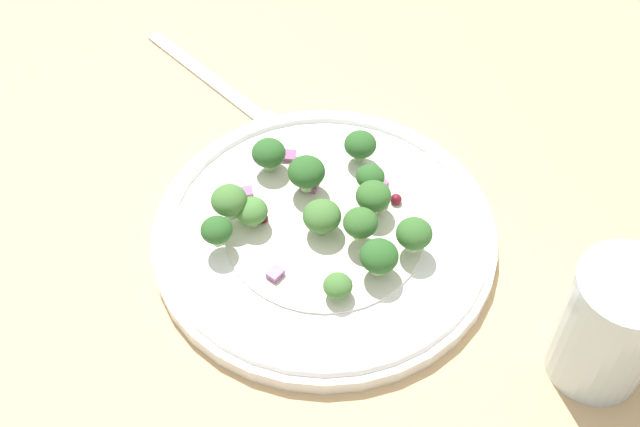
{
  "coord_description": "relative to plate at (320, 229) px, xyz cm",
  "views": [
    {
      "loc": [
        26.73,
        -24.04,
        49.42
      ],
      "look_at": [
        -0.47,
        2.72,
        2.7
      ],
      "focal_mm": 46.75,
      "sensor_mm": 36.0,
      "label": 1
    }
  ],
  "objects": [
    {
      "name": "broccoli_floret_8",
      "position": [
        0.05,
        4.77,
        2.43
      ],
      "size": [
        2.14,
        2.14,
        2.17
      ],
      "color": "#9EC684",
      "rests_on": "plate"
    },
    {
      "name": "broccoli_floret_12",
      "position": [
        -4.92,
        -4.35,
        2.73
      ],
      "size": [
        2.64,
        2.64,
        2.67
      ],
      "color": "#8EB77A",
      "rests_on": "plate"
    },
    {
      "name": "broccoli_floret_11",
      "position": [
        3.07,
        0.99,
        2.58
      ],
      "size": [
        2.49,
        2.49,
        2.52
      ],
      "color": "#ADD18E",
      "rests_on": "plate"
    },
    {
      "name": "broccoli_floret_2",
      "position": [
        -0.01,
        -0.26,
        2.1
      ],
      "size": [
        2.79,
        2.79,
        2.83
      ],
      "color": "#8EB77A",
      "rests_on": "plate"
    },
    {
      "name": "broccoli_floret_6",
      "position": [
        -2.45,
        6.78,
        2.22
      ],
      "size": [
        2.5,
        2.5,
        2.54
      ],
      "color": "#8EB77A",
      "rests_on": "plate"
    },
    {
      "name": "ground_plane",
      "position": [
        0.47,
        -2.72,
        -1.86
      ],
      "size": [
        180.0,
        180.0,
        2.0
      ],
      "primitive_type": "cube",
      "color": "tan"
    },
    {
      "name": "onion_bit_2",
      "position": [
        4.87,
        -2.81,
        0.65
      ],
      "size": [
        1.34,
        1.29,
        0.6
      ],
      "primitive_type": "cube",
      "rotation": [
        0.0,
        0.0,
        0.23
      ],
      "color": "#934C84",
      "rests_on": "plate"
    },
    {
      "name": "broccoli_floret_1",
      "position": [
        5.25,
        -3.48,
        1.58
      ],
      "size": [
        2.01,
        2.01,
        2.03
      ],
      "color": "#ADD18E",
      "rests_on": "plate"
    },
    {
      "name": "onion_bit_5",
      "position": [
        1.08,
        -5.45,
        0.83
      ],
      "size": [
        1.02,
        1.18,
        0.48
      ],
      "primitive_type": "cube",
      "rotation": [
        0.0,
        0.0,
        0.12
      ],
      "color": "#A35B93",
      "rests_on": "plate"
    },
    {
      "name": "dressing_pool",
      "position": [
        -0.0,
        -0.0,
        0.44
      ],
      "size": [
        14.74,
        14.74,
        0.2
      ],
      "primitive_type": "cylinder",
      "color": "white",
      "rests_on": "plate"
    },
    {
      "name": "broccoli_floret_4",
      "position": [
        6.3,
        3.08,
        2.4
      ],
      "size": [
        2.59,
        2.59,
        2.62
      ],
      "color": "#ADD18E",
      "rests_on": "plate"
    },
    {
      "name": "cranberry_0",
      "position": [
        -3.29,
        -2.28,
        0.78
      ],
      "size": [
        0.84,
        0.84,
        0.84
      ],
      "primitive_type": "sphere",
      "color": "#4C0A14",
      "rests_on": "plate"
    },
    {
      "name": "broccoli_floret_5",
      "position": [
        -6.78,
        1.16,
        2.18
      ],
      "size": [
        2.61,
        2.61,
        2.64
      ],
      "color": "#9EC684",
      "rests_on": "plate"
    },
    {
      "name": "onion_bit_1",
      "position": [
        0.26,
        5.8,
        0.83
      ],
      "size": [
        1.25,
        1.38,
        0.53
      ],
      "primitive_type": "cube",
      "rotation": [
        0.0,
        0.0,
        1.39
      ],
      "color": "#A35B93",
      "rests_on": "plate"
    },
    {
      "name": "broccoli_floret_9",
      "position": [
        -3.14,
        1.67,
        2.51
      ],
      "size": [
        2.8,
        2.8,
        2.84
      ],
      "color": "#ADD18E",
      "rests_on": "plate"
    },
    {
      "name": "broccoli_floret_3",
      "position": [
        -3.66,
        -6.63,
        2.44
      ],
      "size": [
        2.27,
        2.27,
        2.3
      ],
      "color": "#ADD18E",
      "rests_on": "plate"
    },
    {
      "name": "cranberry_2",
      "position": [
        2.47,
        5.59,
        0.87
      ],
      "size": [
        0.85,
        0.85,
        0.85
      ],
      "primitive_type": "sphere",
      "color": "maroon",
      "rests_on": "plate"
    },
    {
      "name": "onion_bit_0",
      "position": [
        -6.61,
        2.92,
        0.79
      ],
      "size": [
        1.67,
        1.64,
        0.33
      ],
      "primitive_type": "cube",
      "rotation": [
        0.0,
        0.0,
        2.27
      ],
      "color": "#934C84",
      "rests_on": "plate"
    },
    {
      "name": "onion_bit_4",
      "position": [
        -5.78,
        -2.17,
        1.09
      ],
      "size": [
        1.36,
        1.41,
        0.54
      ],
      "primitive_type": "cube",
      "rotation": [
        0.0,
        0.0,
        1.01
      ],
      "color": "#934C84",
      "rests_on": "plate"
    },
    {
      "name": "fork",
      "position": [
        -17.05,
        5.3,
        -0.61
      ],
      "size": [
        18.62,
        2.45,
        0.5
      ],
      "color": "silver",
      "rests_on": "ground_plane"
    },
    {
      "name": "broccoli_floret_7",
      "position": [
        5.91,
        -0.11,
        2.41
      ],
      "size": [
        2.69,
        2.69,
        2.73
      ],
      "color": "#ADD18E",
      "rests_on": "plate"
    },
    {
      "name": "onion_bit_3",
      "position": [
        -3.24,
        2.05,
        0.68
      ],
      "size": [
        1.76,
        1.81,
        0.58
      ],
      "primitive_type": "cube",
      "rotation": [
        0.0,
        0.0,
        2.14
      ],
      "color": "#934C84",
      "rests_on": "plate"
    },
    {
      "name": "broccoli_floret_0",
      "position": [
        -3.52,
        -3.49,
        1.98
      ],
      "size": [
        2.37,
        2.37,
        2.39
      ],
      "color": "#9EC684",
      "rests_on": "plate"
    },
    {
      "name": "plate",
      "position": [
        0.0,
        0.0,
        0.0
      ],
      "size": [
        25.41,
        25.41,
        1.7
      ],
      "color": "white",
      "rests_on": "ground_plane"
    },
    {
      "name": "broccoli_floret_10",
      "position": [
        1.88,
        3.63,
        2.31
      ],
      "size": [
        2.62,
        2.62,
        2.65
      ],
      "color": "#ADD18E",
      "rests_on": "plate"
    },
    {
      "name": "water_glass",
      "position": [
        20.37,
        5.4,
        3.89
      ],
      "size": [
        6.43,
        6.43,
        9.5
      ],
      "primitive_type": "cylinder",
      "color": "silver",
      "rests_on": "ground_plane"
    },
    {
      "name": "cranberry_1",
      "position": [
        4.89,
        0.61,
        1.17
      ],
      "size": [
        0.94,
        0.94,
        0.94
      ],
      "primitive_type": "sphere",
      "color": "maroon",
      "rests_on": "plate"
    }
  ]
}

